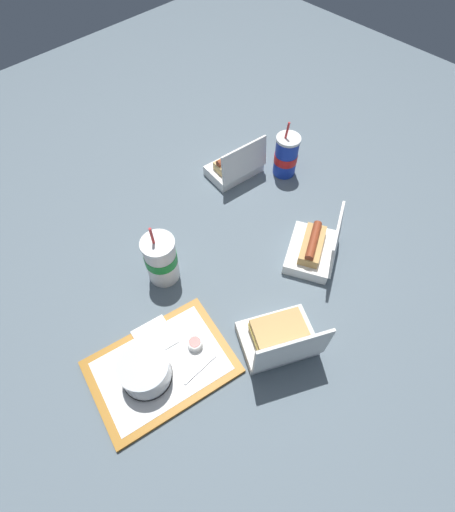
% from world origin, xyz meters
% --- Properties ---
extents(ground_plane, '(3.20, 3.20, 0.00)m').
position_xyz_m(ground_plane, '(0.00, 0.00, 0.00)').
color(ground_plane, slate).
extents(food_tray, '(0.42, 0.33, 0.01)m').
position_xyz_m(food_tray, '(0.38, 0.08, 0.01)').
color(food_tray, '#A56619').
rests_on(food_tray, ground_plane).
extents(cake_container, '(0.13, 0.13, 0.08)m').
position_xyz_m(cake_container, '(0.42, 0.08, 0.05)').
color(cake_container, black).
rests_on(cake_container, food_tray).
extents(ketchup_cup, '(0.04, 0.04, 0.02)m').
position_xyz_m(ketchup_cup, '(0.28, 0.10, 0.03)').
color(ketchup_cup, white).
rests_on(ketchup_cup, food_tray).
extents(napkin_stack, '(0.12, 0.12, 0.00)m').
position_xyz_m(napkin_stack, '(0.34, 0.01, 0.02)').
color(napkin_stack, white).
rests_on(napkin_stack, food_tray).
extents(plastic_fork, '(0.11, 0.01, 0.00)m').
position_xyz_m(plastic_fork, '(0.31, 0.16, 0.02)').
color(plastic_fork, white).
rests_on(plastic_fork, food_tray).
extents(clamshell_hotdog_right, '(0.24, 0.22, 0.18)m').
position_xyz_m(clamshell_hotdog_right, '(-0.20, 0.13, 0.04)').
color(clamshell_hotdog_right, white).
rests_on(clamshell_hotdog_right, ground_plane).
extents(clamshell_sandwich_front, '(0.25, 0.23, 0.18)m').
position_xyz_m(clamshell_sandwich_front, '(0.11, 0.26, 0.04)').
color(clamshell_sandwich_front, white).
rests_on(clamshell_sandwich_front, ground_plane).
extents(clamshell_hotdog_corner, '(0.21, 0.15, 0.16)m').
position_xyz_m(clamshell_hotdog_corner, '(-0.29, -0.31, 0.04)').
color(clamshell_hotdog_corner, white).
rests_on(clamshell_hotdog_corner, ground_plane).
extents(soda_cup_left, '(0.09, 0.09, 0.22)m').
position_xyz_m(soda_cup_left, '(-0.43, -0.19, 0.08)').
color(soda_cup_left, '#1938B7').
rests_on(soda_cup_left, ground_plane).
extents(soda_cup_front, '(0.10, 0.10, 0.23)m').
position_xyz_m(soda_cup_front, '(0.19, -0.14, 0.09)').
color(soda_cup_front, white).
rests_on(soda_cup_front, ground_plane).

